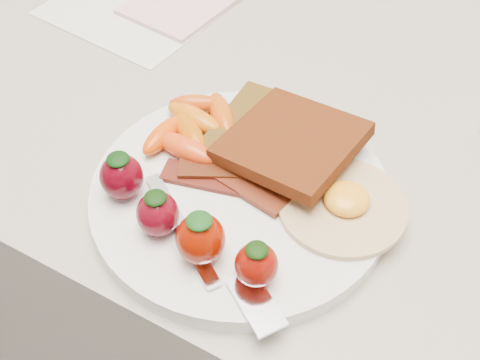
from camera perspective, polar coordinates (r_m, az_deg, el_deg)
The scene contains 9 objects.
counter at distance 1.01m, azimuth 4.02°, elevation -12.39°, with size 2.00×0.60×0.90m, color gray.
plate at distance 0.55m, azimuth 0.00°, elevation -1.34°, with size 0.27×0.27×0.02m, color white.
toast_lower at distance 0.58m, azimuth 3.22°, elevation 4.21°, with size 0.11×0.11×0.01m, color #2F1D04.
toast_upper at distance 0.55m, azimuth 4.91°, elevation 3.62°, with size 0.11×0.11×0.01m, color black.
fried_egg at distance 0.53m, azimuth 9.78°, elevation -2.23°, with size 0.13×0.13×0.02m.
bacon_strips at distance 0.54m, azimuth -0.90°, elevation 0.38°, with size 0.12×0.08×0.01m.
baby_carrots at distance 0.58m, azimuth -4.56°, elevation 5.14°, with size 0.09×0.11×0.02m.
strawberries at distance 0.49m, azimuth -5.85°, elevation -3.76°, with size 0.18×0.06×0.05m.
fork at distance 0.49m, azimuth -2.54°, elevation -7.56°, with size 0.18×0.10×0.00m.
Camera 1 is at (0.18, 1.23, 1.32)m, focal length 45.00 mm.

